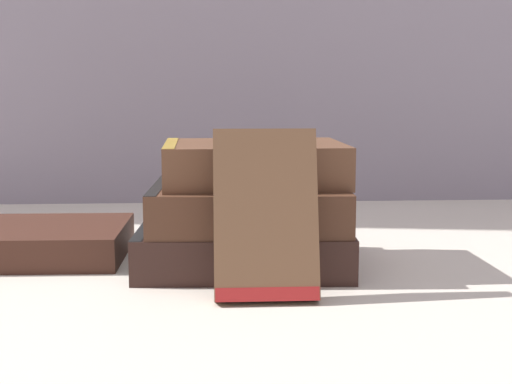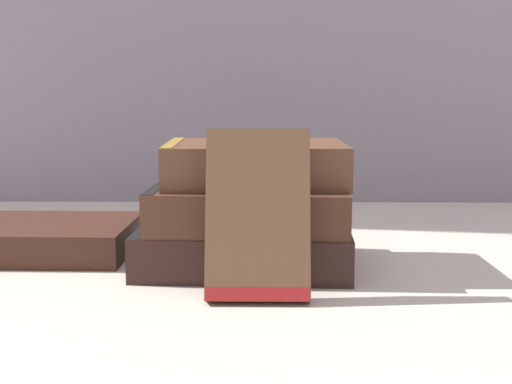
{
  "view_description": "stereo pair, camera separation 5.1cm",
  "coord_description": "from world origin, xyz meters",
  "px_view_note": "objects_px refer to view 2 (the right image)",
  "views": [
    {
      "loc": [
        -0.06,
        -0.67,
        0.19
      ],
      "look_at": [
        -0.02,
        0.04,
        0.08
      ],
      "focal_mm": 50.0,
      "sensor_mm": 36.0,
      "label": 1
    },
    {
      "loc": [
        -0.01,
        -0.67,
        0.19
      ],
      "look_at": [
        -0.02,
        0.04,
        0.08
      ],
      "focal_mm": 50.0,
      "sensor_mm": 36.0,
      "label": 2
    }
  ],
  "objects_px": {
    "book_leaning_front": "(258,221)",
    "book_flat_middle": "(245,205)",
    "book_side_left": "(17,238)",
    "reading_glasses": "(223,236)",
    "book_flat_bottom": "(240,245)",
    "pocket_watch": "(270,141)",
    "book_flat_top": "(251,163)"
  },
  "relations": [
    {
      "from": "book_flat_bottom",
      "to": "book_flat_middle",
      "type": "relative_size",
      "value": 1.09
    },
    {
      "from": "reading_glasses",
      "to": "book_flat_bottom",
      "type": "bearing_deg",
      "value": -78.94
    },
    {
      "from": "book_side_left",
      "to": "pocket_watch",
      "type": "height_order",
      "value": "pocket_watch"
    },
    {
      "from": "book_flat_bottom",
      "to": "book_leaning_front",
      "type": "bearing_deg",
      "value": -77.89
    },
    {
      "from": "book_side_left",
      "to": "reading_glasses",
      "type": "height_order",
      "value": "book_side_left"
    },
    {
      "from": "book_flat_bottom",
      "to": "pocket_watch",
      "type": "bearing_deg",
      "value": -21.2
    },
    {
      "from": "book_flat_middle",
      "to": "book_leaning_front",
      "type": "distance_m",
      "value": 0.11
    },
    {
      "from": "book_flat_bottom",
      "to": "book_flat_middle",
      "type": "xyz_separation_m",
      "value": [
        0.0,
        -0.0,
        0.04
      ]
    },
    {
      "from": "book_side_left",
      "to": "pocket_watch",
      "type": "distance_m",
      "value": 0.31
    },
    {
      "from": "book_flat_top",
      "to": "reading_glasses",
      "type": "distance_m",
      "value": 0.17
    },
    {
      "from": "book_flat_bottom",
      "to": "pocket_watch",
      "type": "xyz_separation_m",
      "value": [
        0.03,
        -0.01,
        0.11
      ]
    },
    {
      "from": "book_flat_top",
      "to": "reading_glasses",
      "type": "xyz_separation_m",
      "value": [
        -0.04,
        0.13,
        -0.11
      ]
    },
    {
      "from": "book_flat_top",
      "to": "pocket_watch",
      "type": "bearing_deg",
      "value": -41.0
    },
    {
      "from": "pocket_watch",
      "to": "book_flat_middle",
      "type": "bearing_deg",
      "value": 161.55
    },
    {
      "from": "book_leaning_front",
      "to": "book_flat_middle",
      "type": "bearing_deg",
      "value": 97.44
    },
    {
      "from": "book_side_left",
      "to": "reading_glasses",
      "type": "distance_m",
      "value": 0.24
    },
    {
      "from": "pocket_watch",
      "to": "book_side_left",
      "type": "bearing_deg",
      "value": 167.69
    },
    {
      "from": "book_flat_bottom",
      "to": "reading_glasses",
      "type": "bearing_deg",
      "value": 103.88
    },
    {
      "from": "book_flat_bottom",
      "to": "pocket_watch",
      "type": "relative_size",
      "value": 3.6
    },
    {
      "from": "book_flat_middle",
      "to": "pocket_watch",
      "type": "bearing_deg",
      "value": -16.2
    },
    {
      "from": "book_flat_top",
      "to": "book_flat_bottom",
      "type": "bearing_deg",
      "value": -164.53
    },
    {
      "from": "book_side_left",
      "to": "pocket_watch",
      "type": "relative_size",
      "value": 4.03
    },
    {
      "from": "book_flat_middle",
      "to": "book_flat_top",
      "type": "bearing_deg",
      "value": 56.8
    },
    {
      "from": "book_flat_middle",
      "to": "reading_glasses",
      "type": "bearing_deg",
      "value": 105.11
    },
    {
      "from": "book_leaning_front",
      "to": "book_flat_top",
      "type": "bearing_deg",
      "value": 94.16
    },
    {
      "from": "book_flat_bottom",
      "to": "book_flat_middle",
      "type": "height_order",
      "value": "book_flat_middle"
    },
    {
      "from": "book_leaning_front",
      "to": "book_flat_bottom",
      "type": "bearing_deg",
      "value": 99.51
    },
    {
      "from": "book_flat_top",
      "to": "pocket_watch",
      "type": "xyz_separation_m",
      "value": [
        0.02,
        -0.02,
        0.02
      ]
    },
    {
      "from": "book_flat_bottom",
      "to": "reading_glasses",
      "type": "height_order",
      "value": "book_flat_bottom"
    },
    {
      "from": "book_flat_bottom",
      "to": "book_leaning_front",
      "type": "distance_m",
      "value": 0.13
    },
    {
      "from": "book_flat_bottom",
      "to": "book_leaning_front",
      "type": "xyz_separation_m",
      "value": [
        0.02,
        -0.12,
        0.05
      ]
    },
    {
      "from": "book_flat_bottom",
      "to": "book_leaning_front",
      "type": "height_order",
      "value": "book_leaning_front"
    }
  ]
}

